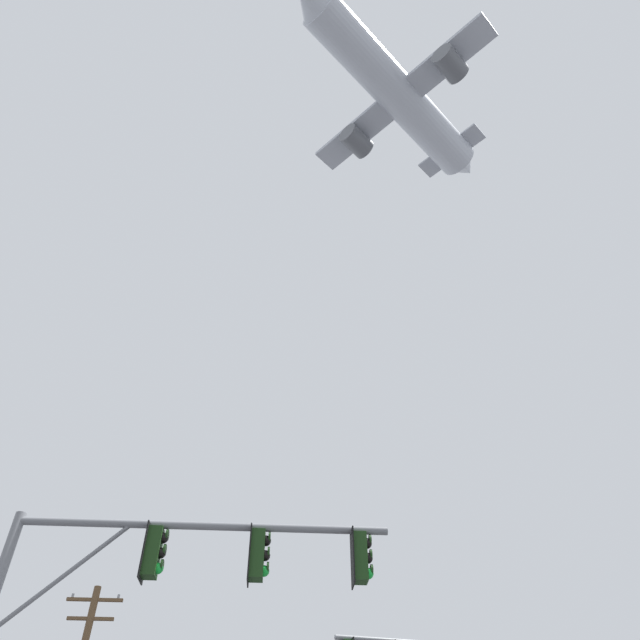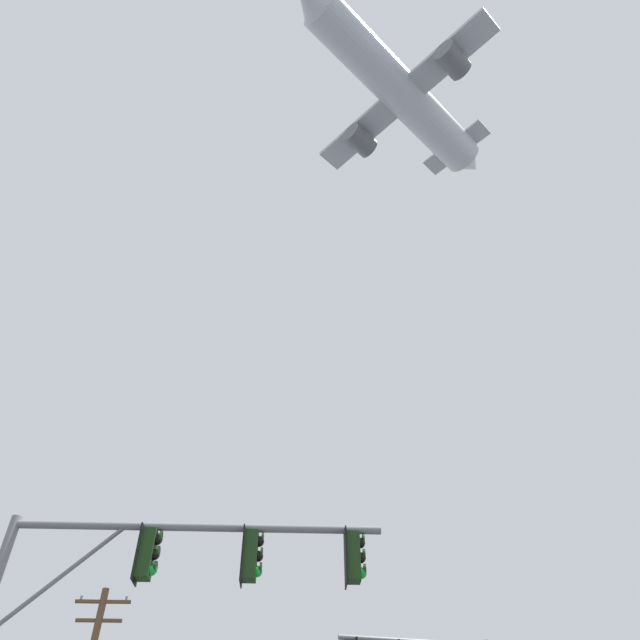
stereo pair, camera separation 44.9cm
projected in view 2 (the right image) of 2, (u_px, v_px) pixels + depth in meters
name	position (u px, v px, depth m)	size (l,w,h in m)	color
signal_pole_near	(149.00, 595.00, 10.68)	(7.13, 0.47, 6.35)	slate
airplane	(398.00, 90.00, 47.52)	(17.95, 16.51, 5.92)	#B7BCC6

